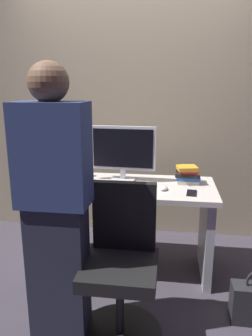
{
  "coord_description": "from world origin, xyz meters",
  "views": [
    {
      "loc": [
        0.34,
        -2.47,
        1.51
      ],
      "look_at": [
        0.0,
        -0.05,
        0.89
      ],
      "focal_mm": 34.67,
      "sensor_mm": 36.0,
      "label": 1
    }
  ],
  "objects": [
    {
      "name": "person_at_desk",
      "position": [
        -0.31,
        -0.79,
        0.84
      ],
      "size": [
        0.4,
        0.24,
        1.64
      ],
      "color": "#262838",
      "rests_on": "ground"
    },
    {
      "name": "book_stack",
      "position": [
        0.48,
        0.11,
        0.81
      ],
      "size": [
        0.2,
        0.18,
        0.14
      ],
      "color": "beige",
      "rests_on": "desk"
    },
    {
      "name": "keyboard",
      "position": [
        -0.0,
        -0.11,
        0.75
      ],
      "size": [
        0.43,
        0.13,
        0.02
      ],
      "primitive_type": "cube",
      "rotation": [
        0.0,
        0.0,
        -0.0
      ],
      "color": "#262626",
      "rests_on": "desk"
    },
    {
      "name": "office_chair",
      "position": [
        0.07,
        -0.73,
        0.43
      ],
      "size": [
        0.52,
        0.52,
        0.94
      ],
      "color": "black",
      "rests_on": "ground"
    },
    {
      "name": "monitor",
      "position": [
        -0.05,
        0.11,
        1.0
      ],
      "size": [
        0.54,
        0.15,
        0.46
      ],
      "color": "silver",
      "rests_on": "desk"
    },
    {
      "name": "ground_plane",
      "position": [
        0.0,
        0.0,
        0.0
      ],
      "size": [
        9.0,
        9.0,
        0.0
      ],
      "primitive_type": "plane",
      "color": "#3D3842"
    },
    {
      "name": "desk",
      "position": [
        0.0,
        0.0,
        0.51
      ],
      "size": [
        1.41,
        0.65,
        0.74
      ],
      "color": "beige",
      "rests_on": "ground"
    },
    {
      "name": "cell_phone",
      "position": [
        0.5,
        -0.15,
        0.74
      ],
      "size": [
        0.08,
        0.15,
        0.01
      ],
      "primitive_type": "cube",
      "rotation": [
        0.0,
        0.0,
        -0.1
      ],
      "color": "black",
      "rests_on": "desk"
    },
    {
      "name": "cup_near_keyboard",
      "position": [
        -0.39,
        -0.16,
        0.79
      ],
      "size": [
        0.08,
        0.08,
        0.09
      ],
      "primitive_type": "cylinder",
      "color": "#D84C3F",
      "rests_on": "desk"
    },
    {
      "name": "cup_by_monitor",
      "position": [
        -0.39,
        0.19,
        0.79
      ],
      "size": [
        0.07,
        0.07,
        0.1
      ],
      "primitive_type": "cylinder",
      "color": "silver",
      "rests_on": "desk"
    },
    {
      "name": "mouse",
      "position": [
        0.3,
        -0.09,
        0.76
      ],
      "size": [
        0.06,
        0.1,
        0.03
      ],
      "primitive_type": "ellipsoid",
      "color": "white",
      "rests_on": "desk"
    },
    {
      "name": "wall_back",
      "position": [
        0.0,
        0.81,
        1.5
      ],
      "size": [
        6.4,
        0.1,
        3.0
      ],
      "primitive_type": "cube",
      "color": "tan",
      "rests_on": "ground"
    }
  ]
}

